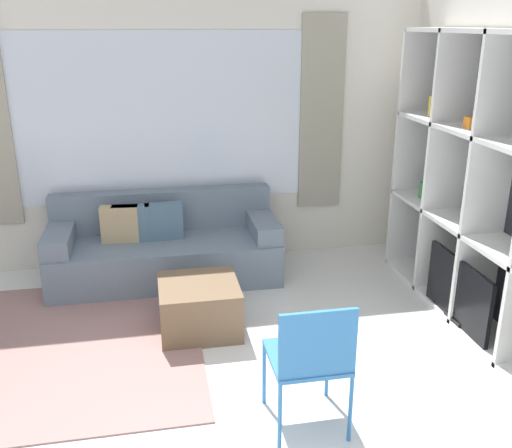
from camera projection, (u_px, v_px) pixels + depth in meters
wall_back at (162, 128)px, 5.47m from camera, size 6.30×0.11×2.70m
wall_right at (507, 154)px, 4.41m from camera, size 0.07×4.43×2.70m
area_rug at (63, 346)px, 4.29m from camera, size 2.04×2.16×0.01m
shelving_unit at (492, 192)px, 4.32m from camera, size 0.38×2.59×2.27m
couch_main at (164, 248)px, 5.40m from camera, size 2.11×0.82×0.79m
ottoman at (199, 307)px, 4.49m from camera, size 0.62×0.60×0.40m
folding_chair at (311, 355)px, 3.25m from camera, size 0.44×0.46×0.86m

